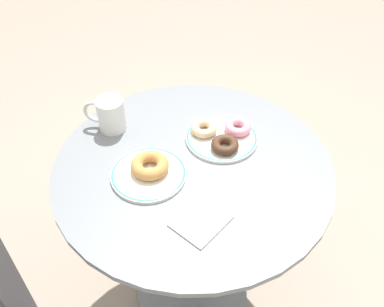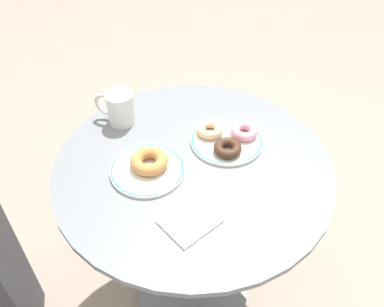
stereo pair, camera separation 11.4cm
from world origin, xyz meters
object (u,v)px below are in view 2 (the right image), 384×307
object	(u,v)px
cafe_table	(193,215)
paper_napkin	(190,221)
donut_pink_frosted	(244,131)
plate_right	(227,141)
coffee_mug	(119,108)
donut_glazed	(210,129)
donut_chocolate	(228,149)
donut_old_fashioned	(149,161)
plate_left	(147,170)

from	to	relation	value
cafe_table	paper_napkin	world-z (taller)	paper_napkin
donut_pink_frosted	plate_right	bearing A→B (deg)	179.52
donut_pink_frosted	coffee_mug	size ratio (longest dim) A/B	0.72
donut_glazed	donut_chocolate	distance (m)	0.10
donut_old_fashioned	coffee_mug	bearing A→B (deg)	95.01
donut_glazed	plate_right	bearing A→B (deg)	-51.95
plate_right	donut_old_fashioned	size ratio (longest dim) A/B	2.06
paper_napkin	donut_glazed	bearing A→B (deg)	57.98
donut_pink_frosted	donut_old_fashioned	bearing A→B (deg)	-176.12
plate_left	paper_napkin	xyz separation A→B (m)	(0.05, -0.21, -0.00)
donut_pink_frosted	paper_napkin	world-z (taller)	donut_pink_frosted
cafe_table	plate_right	bearing A→B (deg)	21.10
cafe_table	donut_old_fashioned	distance (m)	0.29
plate_right	donut_old_fashioned	distance (m)	0.25
cafe_table	donut_chocolate	bearing A→B (deg)	-2.14
plate_right	donut_glazed	bearing A→B (deg)	128.05
plate_right	paper_napkin	xyz separation A→B (m)	(-0.21, -0.24, -0.00)
donut_pink_frosted	donut_chocolate	world-z (taller)	same
coffee_mug	plate_right	bearing A→B (deg)	-38.68
paper_napkin	coffee_mug	bearing A→B (deg)	97.14
cafe_table	plate_right	world-z (taller)	plate_right
plate_left	donut_pink_frosted	world-z (taller)	donut_pink_frosted
donut_chocolate	coffee_mug	distance (m)	0.37
plate_left	donut_old_fashioned	xyz separation A→B (m)	(0.01, 0.01, 0.02)
plate_left	plate_right	bearing A→B (deg)	6.35
donut_glazed	cafe_table	bearing A→B (deg)	-134.39
donut_old_fashioned	coffee_mug	world-z (taller)	coffee_mug
plate_right	coffee_mug	xyz separation A→B (m)	(-0.27, 0.21, 0.05)
cafe_table	donut_old_fashioned	xyz separation A→B (m)	(-0.12, 0.03, 0.26)
plate_right	donut_old_fashioned	xyz separation A→B (m)	(-0.25, -0.02, 0.02)
donut_old_fashioned	donut_glazed	distance (m)	0.22
coffee_mug	donut_chocolate	bearing A→B (deg)	-47.36
cafe_table	donut_pink_frosted	distance (m)	0.32
donut_glazed	donut_chocolate	size ratio (longest dim) A/B	1.00
donut_pink_frosted	coffee_mug	xyz separation A→B (m)	(-0.33, 0.21, 0.03)
paper_napkin	coffee_mug	xyz separation A→B (m)	(-0.06, 0.45, 0.05)
coffee_mug	cafe_table	bearing A→B (deg)	-62.11
cafe_table	donut_chocolate	xyz separation A→B (m)	(0.11, -0.00, 0.25)
plate_right	donut_pink_frosted	size ratio (longest dim) A/B	2.66
donut_glazed	paper_napkin	bearing A→B (deg)	-122.02
donut_old_fashioned	donut_pink_frosted	world-z (taller)	donut_old_fashioned
cafe_table	donut_pink_frosted	bearing A→B (deg)	14.78
plate_left	paper_napkin	world-z (taller)	plate_left
plate_left	donut_glazed	distance (m)	0.23
plate_right	donut_pink_frosted	xyz separation A→B (m)	(0.06, -0.00, 0.02)
cafe_table	paper_napkin	bearing A→B (deg)	-114.03
plate_right	donut_pink_frosted	world-z (taller)	donut_pink_frosted
cafe_table	plate_left	world-z (taller)	plate_left
donut_old_fashioned	coffee_mug	xyz separation A→B (m)	(-0.02, 0.24, 0.02)
paper_napkin	plate_left	bearing A→B (deg)	102.24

